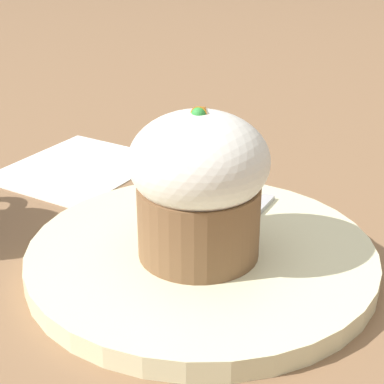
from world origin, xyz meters
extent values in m
plane|color=#846042|center=(0.00, 0.00, 0.00)|extent=(4.00, 4.00, 0.00)
cylinder|color=beige|center=(0.00, 0.00, 0.01)|extent=(0.25, 0.25, 0.02)
cylinder|color=brown|center=(-0.01, 0.00, 0.04)|extent=(0.08, 0.08, 0.05)
ellipsoid|color=white|center=(-0.01, 0.00, 0.09)|extent=(0.09, 0.09, 0.07)
cone|color=orange|center=(0.00, 0.00, 0.12)|extent=(0.02, 0.01, 0.01)
sphere|color=green|center=(-0.01, 0.00, 0.12)|extent=(0.01, 0.01, 0.01)
cube|color=#B7B7BC|center=(0.05, -0.02, 0.02)|extent=(0.10, 0.03, 0.00)
ellipsoid|color=#B7B7BC|center=(-0.01, -0.01, 0.02)|extent=(0.04, 0.04, 0.01)
cube|color=white|center=(0.15, 0.17, 0.00)|extent=(0.17, 0.16, 0.00)
camera|label=1|loc=(-0.39, -0.10, 0.24)|focal=60.00mm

